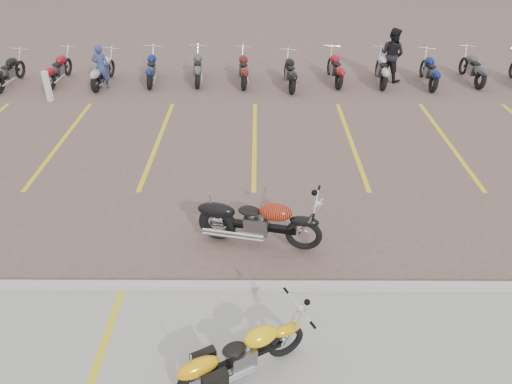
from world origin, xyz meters
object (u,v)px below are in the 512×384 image
flame_cruiser (257,222)px  person_a (101,67)px  yellow_cruiser (240,355)px  person_b (392,54)px  bollard (48,86)px

flame_cruiser → person_a: 10.45m
yellow_cruiser → flame_cruiser: bearing=57.0°
yellow_cruiser → person_b: 13.93m
flame_cruiser → person_b: 10.95m
flame_cruiser → yellow_cruiser: bearing=-81.9°
flame_cruiser → bollard: (-6.87, 7.70, -0.01)m
yellow_cruiser → flame_cruiser: size_ratio=0.75×
person_a → flame_cruiser: bearing=116.6°
yellow_cruiser → flame_cruiser: 3.16m
flame_cruiser → person_b: person_b is taller
bollard → flame_cruiser: bearing=-48.2°
yellow_cruiser → bollard: bollard is taller
person_a → person_b: 10.27m
flame_cruiser → bollard: bollard is taller
yellow_cruiser → person_a: bearing=84.5°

